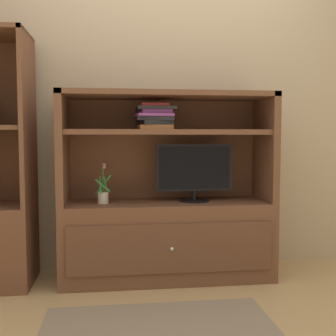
# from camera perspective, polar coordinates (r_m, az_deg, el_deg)

# --- Properties ---
(ground_plane) EXTENTS (8.00, 8.00, 0.00)m
(ground_plane) POSITION_cam_1_polar(r_m,az_deg,el_deg) (2.84, 0.94, -17.16)
(ground_plane) COLOR tan
(painted_rear_wall) EXTENTS (6.00, 0.10, 2.80)m
(painted_rear_wall) POSITION_cam_1_polar(r_m,az_deg,el_deg) (3.41, -0.87, 10.35)
(painted_rear_wall) COLOR tan
(painted_rear_wall) RESTS_ON ground_plane
(media_console) EXTENTS (1.53, 0.51, 1.35)m
(media_console) POSITION_cam_1_polar(r_m,az_deg,el_deg) (3.11, -0.13, -6.74)
(media_console) COLOR brown
(media_console) RESTS_ON ground_plane
(tv_monitor) EXTENTS (0.56, 0.22, 0.42)m
(tv_monitor) POSITION_cam_1_polar(r_m,az_deg,el_deg) (3.08, 3.57, -0.42)
(tv_monitor) COLOR black
(tv_monitor) RESTS_ON media_console
(potted_plant) EXTENTS (0.12, 0.08, 0.29)m
(potted_plant) POSITION_cam_1_polar(r_m,az_deg,el_deg) (3.03, -8.78, -3.62)
(potted_plant) COLOR beige
(potted_plant) RESTS_ON media_console
(magazine_stack) EXTENTS (0.28, 0.34, 0.18)m
(magazine_stack) POSITION_cam_1_polar(r_m,az_deg,el_deg) (3.04, -1.83, 6.90)
(magazine_stack) COLOR #A56638
(magazine_stack) RESTS_ON media_console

